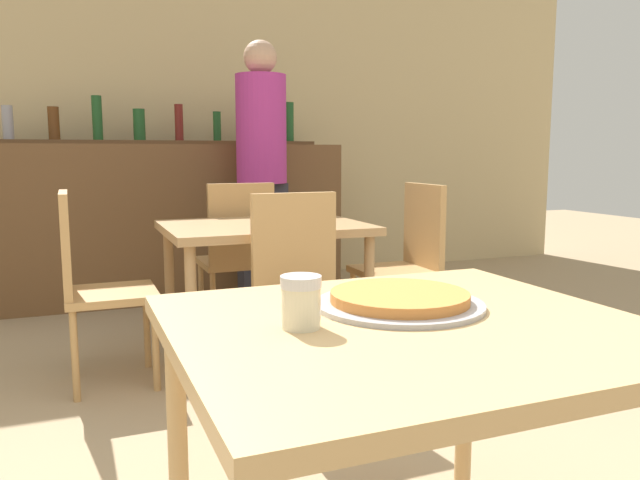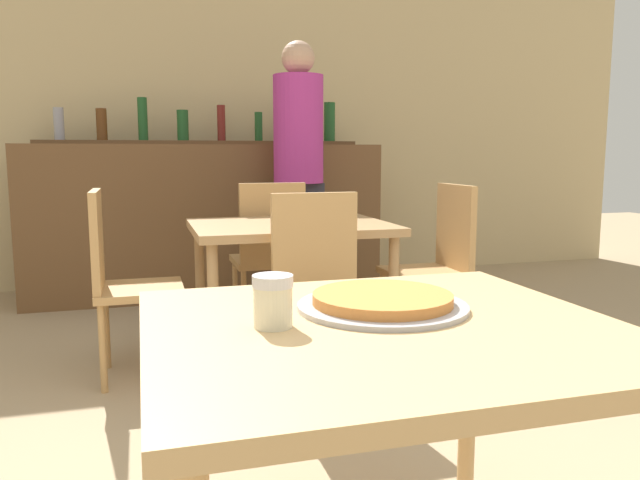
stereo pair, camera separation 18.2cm
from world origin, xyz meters
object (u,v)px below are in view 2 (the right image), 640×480
Objects in this scene: chair_far_side_right at (438,257)px; pizza_tray at (382,302)px; person_standing at (299,165)px; chair_far_side_back at (269,249)px; chair_far_side_front at (321,286)px; cheese_shaker at (273,301)px; chair_far_side_left at (121,273)px.

chair_far_side_right is 2.31× the size of pizza_tray.
chair_far_side_back is at bearing -118.89° from person_standing.
chair_far_side_front is 1.00× the size of chair_far_side_right.
cheese_shaker is (-0.27, -0.08, 0.04)m from pizza_tray.
chair_far_side_right is at bearing 54.42° from cheese_shaker.
cheese_shaker is at bearing 78.64° from chair_far_side_back.
chair_far_side_front is 1.38m from cheese_shaker.
pizza_tray is at bearing -30.59° from chair_far_side_right.
chair_far_side_left is (-0.82, -0.54, 0.00)m from chair_far_side_back.
chair_far_side_left is at bearing -90.00° from chair_far_side_right.
chair_far_side_front is 1.00× the size of chair_far_side_back.
chair_far_side_left is at bearing 146.68° from chair_far_side_front.
chair_far_side_front is at bearing -101.15° from person_standing.
cheese_shaker is (-1.29, -1.81, 0.26)m from chair_far_side_right.
person_standing is at bearing -118.89° from chair_far_side_back.
chair_far_side_front reaches higher than pizza_tray.
person_standing reaches higher than chair_far_side_front.
chair_far_side_right is at bearing 146.68° from chair_far_side_back.
chair_far_side_left reaches higher than cheese_shaker.
person_standing reaches higher than chair_far_side_back.
chair_far_side_left is 0.50× the size of person_standing.
chair_far_side_right is 1.33m from person_standing.
person_standing is (-0.49, 1.14, 0.48)m from chair_far_side_right.
chair_far_side_back is 2.31× the size of pizza_tray.
chair_far_side_front is 1.08m from chair_far_side_back.
cheese_shaker is (-0.47, -2.35, 0.26)m from chair_far_side_back.
chair_far_side_left and chair_far_side_right have the same top height.
chair_far_side_front is 2.31× the size of pizza_tray.
chair_far_side_right is 2.24m from cheese_shaker.
person_standing reaches higher than cheese_shaker.
chair_far_side_front and chair_far_side_left have the same top height.
chair_far_side_front is 0.98m from chair_far_side_right.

